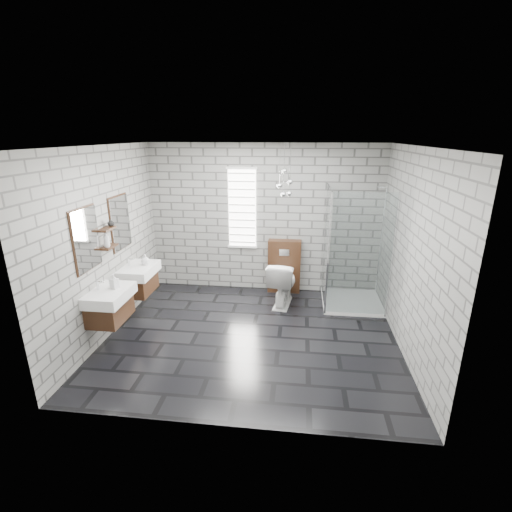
% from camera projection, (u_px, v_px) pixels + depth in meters
% --- Properties ---
extents(floor, '(4.20, 3.60, 0.02)m').
position_uv_depth(floor, '(252.00, 336.00, 5.49)').
color(floor, black).
rests_on(floor, ground).
extents(ceiling, '(4.20, 3.60, 0.02)m').
position_uv_depth(ceiling, '(251.00, 145.00, 4.63)').
color(ceiling, white).
rests_on(ceiling, wall_back).
extents(wall_back, '(4.20, 0.02, 2.70)m').
position_uv_depth(wall_back, '(264.00, 220.00, 6.77)').
color(wall_back, gray).
rests_on(wall_back, floor).
extents(wall_front, '(4.20, 0.02, 2.70)m').
position_uv_depth(wall_front, '(225.00, 308.00, 3.36)').
color(wall_front, gray).
rests_on(wall_front, floor).
extents(wall_left, '(0.02, 3.60, 2.70)m').
position_uv_depth(wall_left, '(105.00, 244.00, 5.30)').
color(wall_left, gray).
rests_on(wall_left, floor).
extents(wall_right, '(0.02, 3.60, 2.70)m').
position_uv_depth(wall_right, '(412.00, 254.00, 4.82)').
color(wall_right, gray).
rests_on(wall_right, floor).
extents(vanity_left, '(0.47, 0.70, 1.57)m').
position_uv_depth(vanity_left, '(107.00, 296.00, 5.01)').
color(vanity_left, '#3A2111').
rests_on(vanity_left, wall_left).
extents(vanity_right, '(0.47, 0.70, 1.57)m').
position_uv_depth(vanity_right, '(137.00, 271.00, 5.90)').
color(vanity_right, '#3A2111').
rests_on(vanity_right, wall_left).
extents(shelf_lower, '(0.14, 0.30, 0.03)m').
position_uv_depth(shelf_lower, '(109.00, 247.00, 5.25)').
color(shelf_lower, '#3A2111').
rests_on(shelf_lower, wall_left).
extents(shelf_upper, '(0.14, 0.30, 0.03)m').
position_uv_depth(shelf_upper, '(107.00, 229.00, 5.17)').
color(shelf_upper, '#3A2111').
rests_on(shelf_upper, wall_left).
extents(window, '(0.56, 0.05, 1.48)m').
position_uv_depth(window, '(242.00, 209.00, 6.72)').
color(window, white).
rests_on(window, wall_back).
extents(cistern_panel, '(0.60, 0.20, 1.00)m').
position_uv_depth(cistern_panel, '(284.00, 266.00, 6.89)').
color(cistern_panel, '#3A2111').
rests_on(cistern_panel, floor).
extents(flush_plate, '(0.18, 0.01, 0.12)m').
position_uv_depth(flush_plate, '(284.00, 253.00, 6.69)').
color(flush_plate, silver).
rests_on(flush_plate, cistern_panel).
extents(shower_enclosure, '(1.00, 1.00, 2.03)m').
position_uv_depth(shower_enclosure, '(348.00, 279.00, 6.27)').
color(shower_enclosure, white).
rests_on(shower_enclosure, floor).
extents(pendant_cluster, '(0.26, 0.23, 0.86)m').
position_uv_depth(pendant_cluster, '(285.00, 185.00, 6.09)').
color(pendant_cluster, silver).
rests_on(pendant_cluster, ceiling).
extents(toilet, '(0.54, 0.83, 0.79)m').
position_uv_depth(toilet, '(283.00, 283.00, 6.40)').
color(toilet, white).
rests_on(toilet, floor).
extents(soap_bottle_a, '(0.12, 0.12, 0.21)m').
position_uv_depth(soap_bottle_a, '(114.00, 281.00, 5.00)').
color(soap_bottle_a, '#B2B2B2').
rests_on(soap_bottle_a, vanity_left).
extents(soap_bottle_b, '(0.18, 0.18, 0.17)m').
position_uv_depth(soap_bottle_b, '(145.00, 259.00, 5.91)').
color(soap_bottle_b, '#B2B2B2').
rests_on(soap_bottle_b, vanity_right).
extents(soap_bottle_c, '(0.11, 0.11, 0.22)m').
position_uv_depth(soap_bottle_c, '(106.00, 239.00, 5.15)').
color(soap_bottle_c, '#B2B2B2').
rests_on(soap_bottle_c, shelf_lower).
extents(vase, '(0.12, 0.12, 0.10)m').
position_uv_depth(vase, '(111.00, 223.00, 5.26)').
color(vase, '#B2B2B2').
rests_on(vase, shelf_upper).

